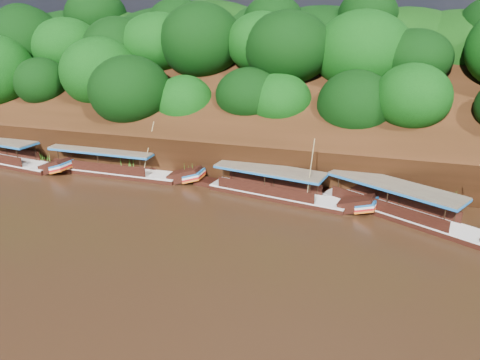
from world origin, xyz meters
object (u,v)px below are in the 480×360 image
Objects in this scene: boat_1 at (285,193)px; boat_2 at (120,169)px; boat_0 at (412,214)px; boat_3 at (10,159)px.

boat_1 is 0.89× the size of boat_2.
boat_0 reaches higher than boat_3.
boat_3 is at bearing -155.10° from boat_0.
boat_2 is at bearing -174.09° from boat_1.
boat_2 is 1.08× the size of boat_3.
boat_0 is 34.48m from boat_3.
boat_3 is (-10.99, -0.46, 0.02)m from boat_2.
boat_0 is 1.00× the size of boat_3.
boat_2 reaches higher than boat_3.
boat_3 is at bearing -171.15° from boat_1.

